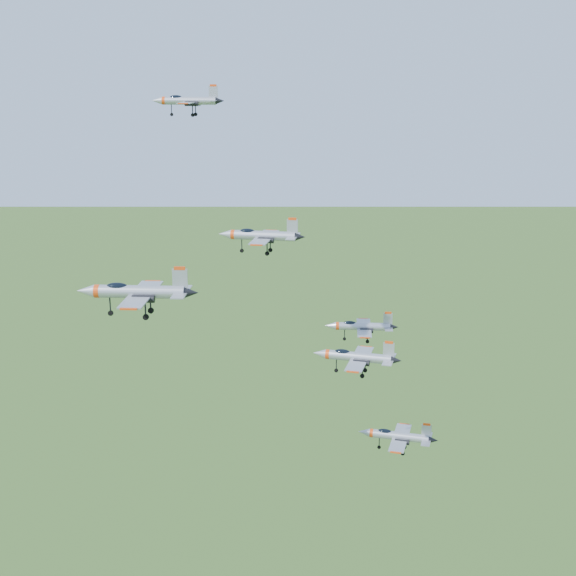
# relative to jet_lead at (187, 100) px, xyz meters

# --- Properties ---
(jet_lead) EXTENTS (11.05, 9.12, 2.96)m
(jet_lead) POSITION_rel_jet_lead_xyz_m (0.00, 0.00, 0.00)
(jet_lead) COLOR #9B9FA7
(jet_left_high) EXTENTS (11.47, 9.43, 3.07)m
(jet_left_high) POSITION_rel_jet_lead_xyz_m (14.58, -18.59, -16.19)
(jet_left_high) COLOR #9B9FA7
(jet_right_high) EXTENTS (13.85, 11.50, 3.70)m
(jet_right_high) POSITION_rel_jet_lead_xyz_m (3.78, -35.89, -19.46)
(jet_right_high) COLOR #9B9FA7
(jet_left_low) EXTENTS (10.59, 8.78, 2.83)m
(jet_left_low) POSITION_rel_jet_lead_xyz_m (27.12, -8.42, -31.11)
(jet_left_low) COLOR #9B9FA7
(jet_right_low) EXTENTS (11.29, 9.38, 3.02)m
(jet_right_low) POSITION_rel_jet_lead_xyz_m (27.57, -23.82, -30.13)
(jet_right_low) COLOR #9B9FA7
(jet_trail) EXTENTS (10.86, 9.03, 2.90)m
(jet_trail) POSITION_rel_jet_lead_xyz_m (32.94, -17.70, -43.40)
(jet_trail) COLOR #9B9FA7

